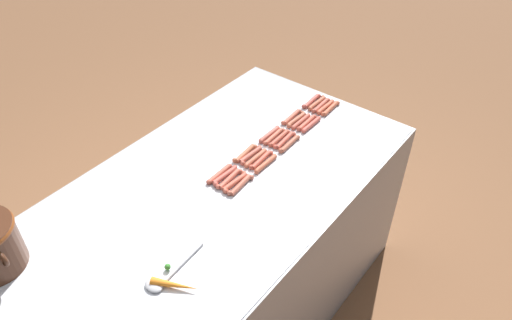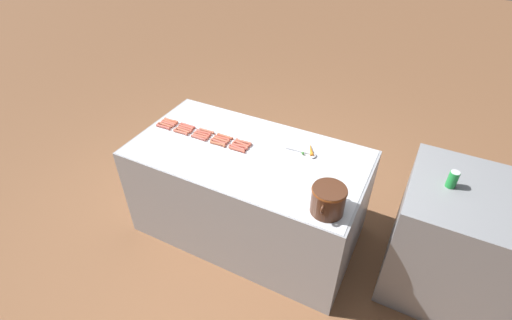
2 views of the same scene
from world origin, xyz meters
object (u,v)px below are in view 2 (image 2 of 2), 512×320
(hot_dog_17, at_px, (201,136))
(hot_dog_23, at_px, (218,144))
(hot_dog_3, at_px, (225,136))
(carrot, at_px, (310,150))
(hot_dog_4, at_px, (244,142))
(hot_dog_2, at_px, (207,131))
(hot_dog_11, at_px, (185,129))
(hot_dog_13, at_px, (221,140))
(hot_dog_0, at_px, (171,121))
(bean_pot, at_px, (328,199))
(hot_dog_21, at_px, (181,132))
(serving_spoon, at_px, (308,154))
(hot_dog_9, at_px, (242,144))
(hot_dog_14, at_px, (240,146))
(soda_can, at_px, (453,179))
(hot_dog_18, at_px, (219,142))
(hot_dog_20, at_px, (163,127))
(hot_dog_5, at_px, (170,122))
(hot_dog_7, at_px, (204,132))
(hot_dog_24, at_px, (237,149))
(hot_dog_22, at_px, (199,138))
(hot_dog_8, at_px, (222,138))
(hot_dog_15, at_px, (165,125))
(hot_dog_12, at_px, (202,134))
(hot_dog_16, at_px, (183,130))
(back_cabinet, at_px, (458,242))
(hot_dog_19, at_px, (238,147))
(hot_dog_10, at_px, (168,124))

(hot_dog_17, distance_m, hot_dog_23, 0.19)
(hot_dog_3, height_order, carrot, carrot)
(hot_dog_4, bearing_deg, hot_dog_2, -89.91)
(hot_dog_11, xyz_separation_m, hot_dog_13, (0.00, 0.36, 0.00))
(hot_dog_0, xyz_separation_m, bean_pot, (0.43, 1.59, 0.10))
(hot_dog_21, distance_m, serving_spoon, 1.10)
(hot_dog_3, height_order, hot_dog_9, same)
(hot_dog_14, distance_m, serving_spoon, 0.55)
(hot_dog_11, bearing_deg, soda_can, 94.37)
(hot_dog_13, bearing_deg, soda_can, 95.33)
(hot_dog_18, xyz_separation_m, bean_pot, (0.34, 1.04, 0.10))
(hot_dog_20, height_order, carrot, carrot)
(hot_dog_5, distance_m, hot_dog_21, 0.20)
(hot_dog_17, xyz_separation_m, hot_dog_18, (0.00, 0.18, 0.00))
(hot_dog_7, distance_m, soda_can, 1.92)
(hot_dog_13, relative_size, hot_dog_24, 1.00)
(hot_dog_21, distance_m, hot_dog_22, 0.19)
(hot_dog_8, bearing_deg, hot_dog_20, -80.97)
(hot_dog_15, xyz_separation_m, hot_dog_23, (0.03, 0.56, 0.00))
(hot_dog_2, xyz_separation_m, hot_dog_20, (0.12, -0.37, 0.00))
(hot_dog_20, xyz_separation_m, serving_spoon, (-0.21, 1.26, -0.00))
(hot_dog_8, height_order, hot_dog_23, same)
(hot_dog_13, relative_size, hot_dog_21, 1.00)
(hot_dog_8, bearing_deg, hot_dog_9, 90.70)
(hot_dog_2, xyz_separation_m, hot_dog_13, (0.06, 0.18, 0.00))
(hot_dog_22, relative_size, soda_can, 1.26)
(hot_dog_20, distance_m, hot_dog_22, 0.37)
(hot_dog_18, distance_m, hot_dog_22, 0.18)
(hot_dog_14, bearing_deg, hot_dog_5, -92.35)
(hot_dog_12, height_order, hot_dog_15, same)
(hot_dog_22, height_order, bean_pot, bean_pot)
(hot_dog_16, height_order, hot_dog_18, same)
(hot_dog_11, relative_size, hot_dog_21, 1.00)
(hot_dog_4, relative_size, bean_pot, 0.55)
(hot_dog_8, xyz_separation_m, hot_dog_12, (0.03, -0.18, 0.00))
(hot_dog_16, bearing_deg, hot_dog_8, 98.60)
(hot_dog_11, bearing_deg, hot_dog_3, 99.13)
(back_cabinet, bearing_deg, hot_dog_11, -85.72)
(serving_spoon, bearing_deg, hot_dog_3, -82.67)
(back_cabinet, height_order, hot_dog_14, back_cabinet)
(hot_dog_7, distance_m, bean_pot, 1.29)
(hot_dog_9, distance_m, hot_dog_18, 0.19)
(hot_dog_11, xyz_separation_m, hot_dog_16, (0.03, -0.00, 0.00))
(hot_dog_19, relative_size, soda_can, 1.26)
(hot_dog_20, height_order, serving_spoon, hot_dog_20)
(hot_dog_10, height_order, hot_dog_24, same)
(hot_dog_9, bearing_deg, hot_dog_12, -84.91)
(hot_dog_5, xyz_separation_m, soda_can, (-0.13, 2.28, 0.13))
(hot_dog_5, bearing_deg, hot_dog_15, -4.03)
(hot_dog_12, xyz_separation_m, hot_dog_21, (0.06, -0.18, 0.00))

